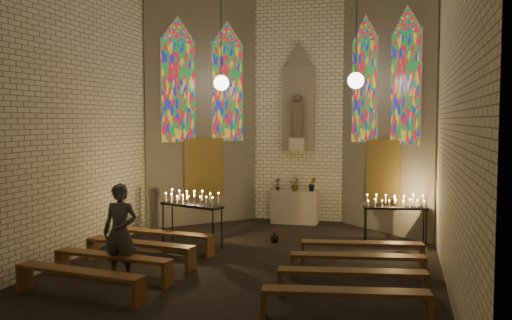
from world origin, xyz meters
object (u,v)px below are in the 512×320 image
(altar, at_px, (295,207))
(aisle_flower_pot, at_px, (274,235))
(votive_stand_right, at_px, (395,204))
(visitor, at_px, (120,232))
(votive_stand_left, at_px, (192,201))

(altar, bearing_deg, aisle_flower_pot, -89.83)
(votive_stand_right, relative_size, visitor, 0.86)
(altar, xyz_separation_m, aisle_flower_pot, (0.01, -2.87, -0.30))
(votive_stand_right, bearing_deg, aisle_flower_pot, -177.64)
(visitor, bearing_deg, votive_stand_left, 83.20)
(altar, height_order, votive_stand_right, votive_stand_right)
(aisle_flower_pot, height_order, votive_stand_left, votive_stand_left)
(aisle_flower_pot, xyz_separation_m, visitor, (-2.17, -4.10, 0.75))
(altar, height_order, visitor, visitor)
(aisle_flower_pot, height_order, votive_stand_right, votive_stand_right)
(aisle_flower_pot, bearing_deg, altar, 90.17)
(altar, distance_m, visitor, 7.31)
(votive_stand_left, xyz_separation_m, votive_stand_right, (4.91, 1.55, -0.12))
(altar, relative_size, visitor, 0.73)
(altar, xyz_separation_m, visitor, (-2.16, -6.97, 0.45))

